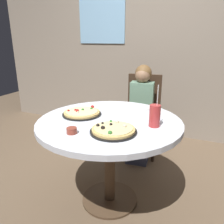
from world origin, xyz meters
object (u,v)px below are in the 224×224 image
dining_table (110,133)px  sauce_bowl (72,131)px  chair_wooden (143,110)px  plate_small (140,108)px  soda_cup (155,116)px  pizza_cheese (82,113)px  diner_child (140,118)px  pizza_veggie (113,130)px

dining_table → sauce_bowl: (-0.13, -0.34, 0.13)m
chair_wooden → plate_small: chair_wooden is taller
sauce_bowl → plate_small: sauce_bowl is taller
chair_wooden → soda_cup: size_ratio=3.09×
soda_cup → sauce_bowl: size_ratio=4.39×
chair_wooden → soda_cup: 1.13m
chair_wooden → pizza_cheese: size_ratio=2.94×
chair_wooden → sauce_bowl: 1.39m
diner_child → plate_small: size_ratio=6.01×
pizza_veggie → pizza_cheese: same height
diner_child → pizza_veggie: diner_child is taller
diner_child → pizza_veggie: (0.11, -1.06, 0.28)m
diner_child → pizza_cheese: 0.91m
chair_wooden → plate_small: bearing=-77.5°
pizza_veggie → sauce_bowl: 0.28m
soda_cup → diner_child: bearing=112.0°
pizza_cheese → sauce_bowl: (0.14, -0.36, 0.00)m
diner_child → sauce_bowl: diner_child is taller
pizza_cheese → soda_cup: 0.62m
pizza_cheese → soda_cup: bearing=-1.8°
diner_child → pizza_cheese: bearing=-108.3°
diner_child → plate_small: bearing=-75.4°
sauce_bowl → soda_cup: bearing=35.8°
pizza_cheese → soda_cup: (0.61, -0.02, 0.06)m
chair_wooden → pizza_veggie: 1.27m
soda_cup → pizza_veggie: bearing=-136.5°
chair_wooden → sauce_bowl: bearing=-94.8°
diner_child → dining_table: bearing=-90.7°
dining_table → chair_wooden: 1.04m
diner_child → pizza_veggie: 1.10m
chair_wooden → pizza_cheese: bearing=-104.0°
pizza_cheese → soda_cup: size_ratio=1.05×
pizza_cheese → dining_table: bearing=-5.4°
sauce_bowl → plate_small: 0.77m
pizza_cheese → sauce_bowl: bearing=-69.5°
soda_cup → chair_wooden: bearing=109.5°
diner_child → pizza_cheese: (-0.27, -0.82, 0.28)m
dining_table → plate_small: plate_small is taller
dining_table → diner_child: (0.01, 0.85, -0.16)m
dining_table → sauce_bowl: sauce_bowl is taller
chair_wooden → sauce_bowl: size_ratio=13.57×
pizza_veggie → soda_cup: (0.23, 0.22, 0.06)m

